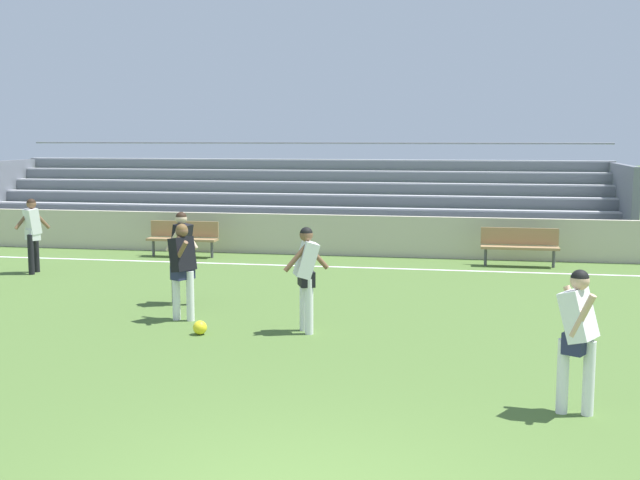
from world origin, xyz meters
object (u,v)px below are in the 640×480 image
(bench_near_bin, at_px, (183,235))
(soccer_ball, at_px, (200,328))
(player_dark_wide_left, at_px, (183,263))
(player_white_dropping_back, at_px, (32,229))
(bleacher_stand, at_px, (293,198))
(player_dark_challenging, at_px, (182,249))
(bench_centre_sideline, at_px, (520,243))
(player_white_on_ball, at_px, (578,329))
(player_white_trailing_run, at_px, (306,270))

(bench_near_bin, distance_m, soccer_ball, 8.27)
(player_dark_wide_left, height_order, player_white_dropping_back, player_white_dropping_back)
(bleacher_stand, distance_m, player_dark_challenging, 9.57)
(bench_near_bin, relative_size, player_dark_challenging, 1.06)
(bench_centre_sideline, bearing_deg, bleacher_stand, 147.61)
(player_dark_challenging, xyz_separation_m, soccer_ball, (1.06, -2.14, -0.90))
(soccer_ball, bearing_deg, player_white_dropping_back, 139.58)
(player_dark_wide_left, distance_m, soccer_ball, 1.36)
(bench_centre_sideline, height_order, player_dark_wide_left, player_dark_wide_left)
(bench_near_bin, height_order, player_white_dropping_back, player_white_dropping_back)
(player_white_dropping_back, xyz_separation_m, player_white_on_ball, (10.76, -7.35, -0.04))
(player_white_dropping_back, relative_size, player_white_on_ball, 1.03)
(bleacher_stand, relative_size, player_dark_wide_left, 11.59)
(bleacher_stand, height_order, player_white_dropping_back, bleacher_stand)
(soccer_ball, bearing_deg, bench_centre_sideline, 55.51)
(player_dark_challenging, bearing_deg, bench_centre_sideline, 41.17)
(bleacher_stand, height_order, soccer_ball, bleacher_stand)
(bench_centre_sideline, bearing_deg, player_white_dropping_back, -164.47)
(player_dark_challenging, height_order, player_white_dropping_back, player_dark_challenging)
(player_white_on_ball, bearing_deg, player_white_dropping_back, 145.65)
(player_dark_wide_left, bearing_deg, player_white_on_ball, -31.30)
(player_white_trailing_run, relative_size, player_dark_challenging, 0.98)
(bleacher_stand, relative_size, player_white_dropping_back, 11.23)
(player_dark_challenging, relative_size, player_white_dropping_back, 1.01)
(player_white_trailing_run, bearing_deg, soccer_ball, -164.38)
(player_dark_challenging, bearing_deg, player_white_on_ball, -37.27)
(bleacher_stand, height_order, bench_centre_sideline, bleacher_stand)
(bench_centre_sideline, distance_m, player_white_on_ball, 10.35)
(bench_near_bin, bearing_deg, player_dark_challenging, -70.08)
(player_white_dropping_back, bearing_deg, bleacher_stand, 57.98)
(bleacher_stand, distance_m, soccer_ball, 11.81)
(bleacher_stand, relative_size, bench_near_bin, 10.47)
(bench_centre_sideline, relative_size, player_white_dropping_back, 1.07)
(player_dark_challenging, xyz_separation_m, player_white_on_ball, (6.32, -4.81, -0.05))
(soccer_ball, bearing_deg, player_white_on_ball, -26.93)
(soccer_ball, bearing_deg, player_dark_challenging, 116.33)
(bench_centre_sideline, distance_m, player_dark_wide_left, 8.97)
(bench_centre_sideline, relative_size, player_dark_wide_left, 1.11)
(player_dark_wide_left, distance_m, player_white_dropping_back, 6.20)
(player_white_trailing_run, distance_m, player_white_on_ball, 4.82)
(bench_centre_sideline, height_order, player_white_on_ball, player_white_on_ball)
(player_white_trailing_run, height_order, player_dark_challenging, player_dark_challenging)
(bleacher_stand, xyz_separation_m, bench_near_bin, (-1.97, -4.04, -0.67))
(player_dark_challenging, bearing_deg, player_dark_wide_left, -69.45)
(bench_near_bin, xyz_separation_m, player_white_dropping_back, (-2.43, -2.99, 0.46))
(bench_near_bin, bearing_deg, bench_centre_sideline, 0.00)
(bleacher_stand, relative_size, bench_centre_sideline, 10.47)
(player_dark_challenging, distance_m, player_white_dropping_back, 5.11)
(bleacher_stand, height_order, bench_near_bin, bleacher_stand)
(bleacher_stand, xyz_separation_m, player_white_trailing_run, (2.69, -11.26, -0.23))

